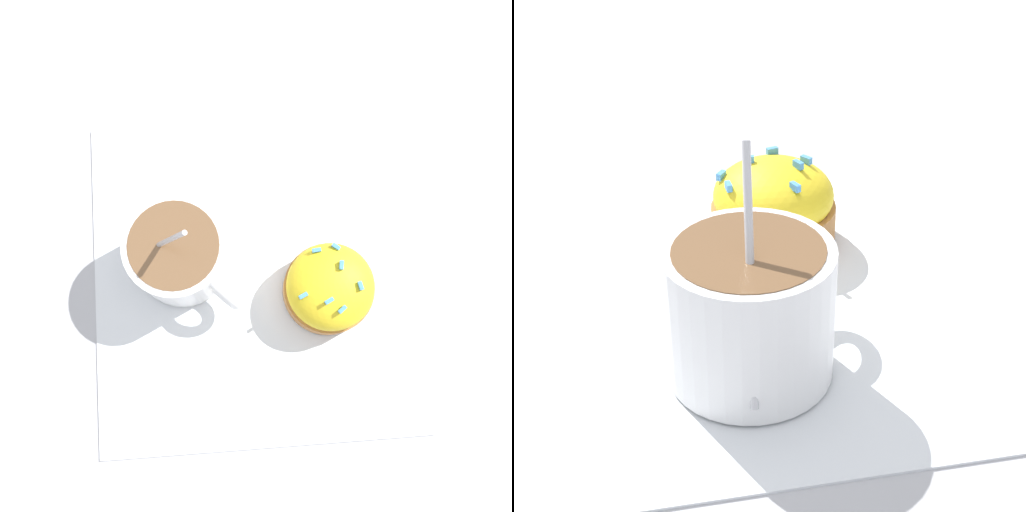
# 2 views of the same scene
# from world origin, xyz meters

# --- Properties ---
(ground_plane) EXTENTS (3.00, 3.00, 0.00)m
(ground_plane) POSITION_xyz_m (0.00, 0.00, 0.00)
(ground_plane) COLOR #B2B2B7
(paper_napkin) EXTENTS (0.30, 0.31, 0.00)m
(paper_napkin) POSITION_xyz_m (0.00, 0.00, 0.00)
(paper_napkin) COLOR white
(paper_napkin) RESTS_ON ground_plane
(coffee_cup) EXTENTS (0.10, 0.09, 0.12)m
(coffee_cup) POSITION_xyz_m (-0.06, 0.01, 0.04)
(coffee_cup) COLOR white
(coffee_cup) RESTS_ON paper_napkin
(frosted_pastry) EXTENTS (0.08, 0.08, 0.05)m
(frosted_pastry) POSITION_xyz_m (0.06, -0.01, 0.03)
(frosted_pastry) COLOR #B2753D
(frosted_pastry) RESTS_ON paper_napkin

